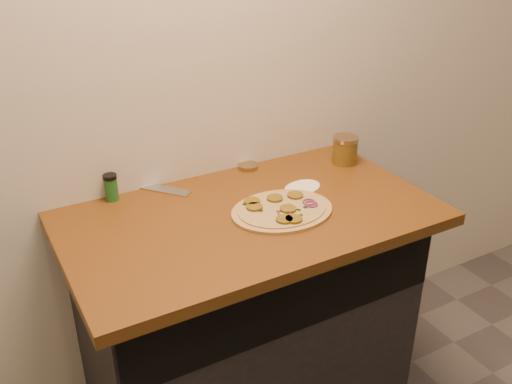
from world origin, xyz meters
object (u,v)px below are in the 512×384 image
pizza (282,210)px  chefs_knife (136,183)px  spice_shaker (111,187)px  salsa_jar (345,150)px

pizza → chefs_knife: bearing=129.6°
pizza → spice_shaker: bearing=142.1°
chefs_knife → salsa_jar: size_ratio=2.81×
pizza → spice_shaker: spice_shaker is taller
pizza → salsa_jar: bearing=27.9°
chefs_knife → salsa_jar: (0.76, -0.20, 0.05)m
chefs_knife → spice_shaker: spice_shaker is taller
chefs_knife → salsa_jar: bearing=-14.9°
spice_shaker → chefs_knife: bearing=33.3°
chefs_knife → salsa_jar: 0.79m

